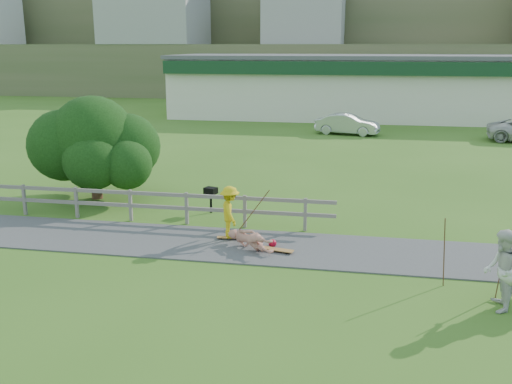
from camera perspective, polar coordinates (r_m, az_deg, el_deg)
ground at (r=15.95m, az=-3.53°, el=-7.15°), size 260.00×260.00×0.00m
path at (r=17.31m, az=-2.33°, el=-5.30°), size 34.00×3.00×0.04m
fence at (r=20.19m, az=-14.07°, el=-0.75°), size 15.05×0.10×1.10m
strip_mall at (r=49.42m, az=11.11°, el=10.37°), size 32.50×10.75×5.10m
skater_rider at (r=17.52m, az=-2.62°, el=-2.34°), size 0.98×1.20×1.62m
skater_fallen at (r=16.83m, az=-0.55°, el=-4.82°), size 1.36×1.61×0.62m
spectator_a at (r=14.07m, az=23.35°, el=-7.24°), size 0.79×0.98×1.90m
car_silver at (r=39.30m, az=9.12°, el=6.72°), size 4.46×2.28×1.40m
tree at (r=23.07m, az=-15.80°, el=2.96°), size 5.26×5.26×2.97m
bbq at (r=20.57m, az=-4.53°, el=-0.81°), size 0.52×0.45×0.93m
longboard_rider at (r=17.75m, az=-2.59°, el=-4.70°), size 0.83×0.28×0.09m
longboard_fallen at (r=16.69m, az=2.10°, el=-5.92°), size 1.03×0.43×0.11m
helmet at (r=17.12m, az=1.66°, el=-5.16°), size 0.24×0.24×0.24m
pole_rider at (r=17.73m, az=-0.44°, el=-1.61°), size 0.03×0.03×1.92m
pole_spec_left at (r=14.95m, az=18.30°, el=-5.76°), size 0.03×0.03×1.77m
pole_spec_right at (r=14.73m, az=23.39°, el=-6.72°), size 0.03×0.03×1.69m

